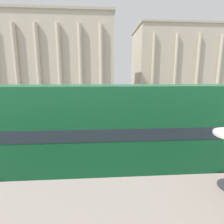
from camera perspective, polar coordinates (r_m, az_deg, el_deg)
The scene contains 8 objects.
double_decker_bus at distance 7.31m, azimuth -0.43°, elevation -6.29°, with size 11.10×2.66×4.31m.
plaza_building_left at distance 46.51m, azimuth -17.51°, elevation 16.15°, with size 27.35×15.41×18.54m.
plaza_building_right at distance 61.79m, azimuth 22.61°, elevation 14.89°, with size 31.73×16.01×19.59m.
traffic_light_near at distance 13.63m, azimuth -22.41°, elevation 1.22°, with size 0.42×0.24×3.80m.
traffic_light_mid at distance 19.03m, azimuth -19.52°, elevation 3.85°, with size 0.42×0.24×3.76m.
car_white at distance 30.53m, azimuth 10.49°, elevation 3.38°, with size 4.20×1.93×1.35m.
pedestrian_black at distance 30.48m, azimuth 5.89°, elevation 3.89°, with size 0.32×0.32×1.59m.
pedestrian_grey at distance 19.20m, azimuth 6.73°, elevation -0.16°, with size 0.32×0.32×1.62m.
Camera 1 is at (-0.24, -2.27, 4.56)m, focal length 28.00 mm.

